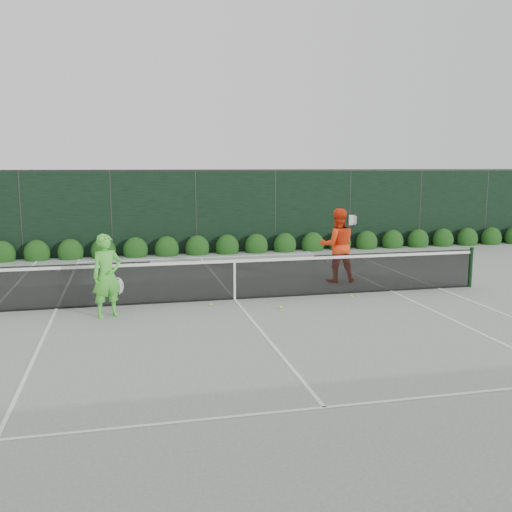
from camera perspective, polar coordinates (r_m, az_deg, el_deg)
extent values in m
plane|color=gray|center=(13.87, -2.14, -4.36)|extent=(80.00, 80.00, 0.00)
cylinder|color=black|center=(16.21, 20.67, -1.05)|extent=(0.10, 0.10, 1.07)
cube|color=black|center=(13.63, -19.80, -2.96)|extent=(4.40, 0.01, 1.02)
cube|color=black|center=(13.77, -2.16, -2.42)|extent=(4.00, 0.01, 0.96)
cube|color=black|center=(15.11, 13.69, -1.53)|extent=(4.40, 0.01, 1.02)
cube|color=white|center=(13.68, -2.17, -0.52)|extent=(12.80, 0.03, 0.07)
cube|color=black|center=(13.87, -2.14, -4.28)|extent=(12.80, 0.02, 0.04)
cube|color=white|center=(13.77, -2.15, -2.51)|extent=(0.05, 0.03, 0.91)
imported|color=#53CE3C|center=(12.55, -14.69, -1.92)|extent=(0.77, 0.65, 1.79)
torus|color=silver|center=(12.69, -13.73, -2.96)|extent=(0.29, 0.14, 0.30)
cylinder|color=black|center=(12.74, -13.68, -4.01)|extent=(0.10, 0.03, 0.30)
imported|color=#FF3F15|center=(15.93, 8.14, 1.06)|extent=(1.08, 0.89, 2.05)
torus|color=black|center=(15.79, 9.65, 3.57)|extent=(0.27, 0.17, 0.30)
cylinder|color=black|center=(15.82, 9.62, 2.71)|extent=(0.10, 0.03, 0.30)
cube|color=white|center=(15.82, 17.79, -3.09)|extent=(0.06, 23.77, 0.01)
cube|color=white|center=(13.73, -19.33, -5.00)|extent=(0.06, 23.77, 0.01)
cube|color=white|center=(15.17, 13.33, -3.41)|extent=(0.06, 23.77, 0.01)
cube|color=white|center=(25.47, -7.21, 1.78)|extent=(11.03, 0.06, 0.01)
cube|color=white|center=(20.07, -5.60, -0.16)|extent=(8.23, 0.06, 0.01)
cube|color=white|center=(7.99, 6.88, -14.81)|extent=(8.23, 0.06, 0.01)
cube|color=white|center=(13.87, -2.14, -4.34)|extent=(0.06, 12.80, 0.01)
cube|color=black|center=(20.97, -6.06, 4.34)|extent=(32.00, 0.06, 3.00)
cube|color=#262826|center=(20.90, -6.13, 8.53)|extent=(32.00, 0.06, 0.06)
cylinder|color=#262826|center=(21.11, -22.48, 3.73)|extent=(0.08, 0.08, 3.00)
cylinder|color=#262826|center=(20.83, -14.30, 4.08)|extent=(0.08, 0.08, 3.00)
cylinder|color=#262826|center=(20.97, -6.06, 4.34)|extent=(0.08, 0.08, 3.00)
cylinder|color=#262826|center=(21.54, 1.91, 4.51)|extent=(0.08, 0.08, 3.00)
cylinder|color=#262826|center=(22.50, 9.34, 4.60)|extent=(0.08, 0.08, 3.00)
cylinder|color=#262826|center=(23.80, 16.06, 4.60)|extent=(0.08, 0.08, 3.00)
cylinder|color=#262826|center=(25.39, 22.01, 4.56)|extent=(0.08, 0.08, 3.00)
ellipsoid|color=#10360E|center=(21.02, -24.03, 0.13)|extent=(0.86, 0.65, 0.94)
ellipsoid|color=#10360E|center=(20.83, -21.07, 0.24)|extent=(0.86, 0.65, 0.94)
ellipsoid|color=#10360E|center=(20.70, -18.05, 0.35)|extent=(0.86, 0.65, 0.94)
ellipsoid|color=#10360E|center=(20.63, -15.01, 0.46)|extent=(0.86, 0.65, 0.94)
ellipsoid|color=#10360E|center=(20.62, -11.96, 0.57)|extent=(0.86, 0.65, 0.94)
ellipsoid|color=#10360E|center=(20.67, -8.91, 0.68)|extent=(0.86, 0.65, 0.94)
ellipsoid|color=#10360E|center=(20.77, -5.88, 0.79)|extent=(0.86, 0.65, 0.94)
ellipsoid|color=#10360E|center=(20.94, -2.89, 0.89)|extent=(0.86, 0.65, 0.94)
ellipsoid|color=#10360E|center=(21.15, 0.04, 0.99)|extent=(0.86, 0.65, 0.94)
ellipsoid|color=#10360E|center=(21.43, 2.91, 1.08)|extent=(0.86, 0.65, 0.94)
ellipsoid|color=#10360E|center=(21.75, 5.70, 1.17)|extent=(0.86, 0.65, 0.94)
ellipsoid|color=#10360E|center=(22.13, 8.40, 1.25)|extent=(0.86, 0.65, 0.94)
ellipsoid|color=#10360E|center=(22.55, 11.00, 1.33)|extent=(0.86, 0.65, 0.94)
ellipsoid|color=#10360E|center=(23.02, 13.50, 1.40)|extent=(0.86, 0.65, 0.94)
ellipsoid|color=#10360E|center=(23.53, 15.90, 1.46)|extent=(0.86, 0.65, 0.94)
ellipsoid|color=#10360E|center=(24.08, 18.20, 1.52)|extent=(0.86, 0.65, 0.94)
ellipsoid|color=#10360E|center=(24.66, 20.39, 1.58)|extent=(0.86, 0.65, 0.94)
ellipsoid|color=#10360E|center=(25.28, 22.47, 1.63)|extent=(0.86, 0.65, 0.94)
sphere|color=yellow|center=(12.99, 2.49, -5.15)|extent=(0.07, 0.07, 0.07)
sphere|color=yellow|center=(13.29, -4.54, -4.84)|extent=(0.07, 0.07, 0.07)
sphere|color=yellow|center=(14.23, 9.57, -4.00)|extent=(0.07, 0.07, 0.07)
sphere|color=yellow|center=(14.27, -2.37, -3.84)|extent=(0.07, 0.07, 0.07)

